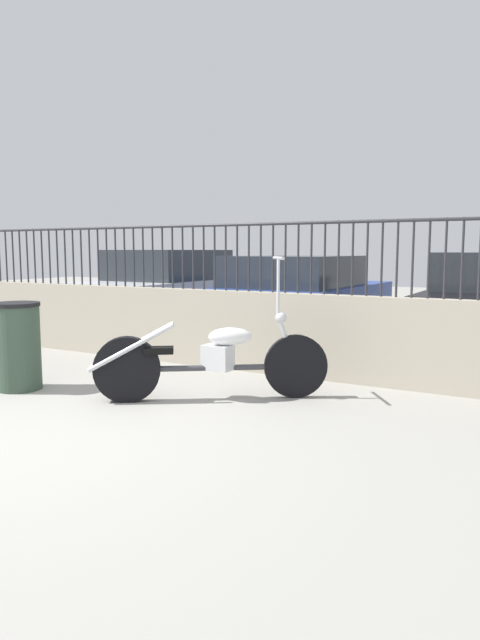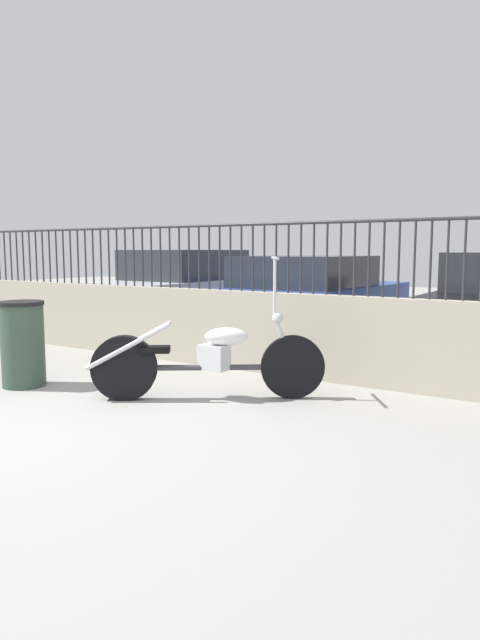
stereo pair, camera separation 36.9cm
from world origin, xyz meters
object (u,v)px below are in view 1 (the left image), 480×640
motorcycle_dark_grey (201,360)px  car_blue (297,298)px  trash_bin (18,346)px  car_silver (174,288)px

motorcycle_dark_grey → car_blue: bearing=65.1°
trash_bin → car_silver: size_ratio=0.21×
trash_bin → motorcycle_dark_grey: bearing=17.0°
car_silver → car_blue: car_silver is taller
motorcycle_dark_grey → car_blue: motorcycle_dark_grey is taller
car_silver → car_blue: 2.85m
motorcycle_dark_grey → trash_bin: (-1.87, -0.57, 0.07)m
trash_bin → car_silver: (-1.59, 4.90, 0.26)m
car_silver → car_blue: size_ratio=1.05×
trash_bin → car_silver: car_silver is taller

